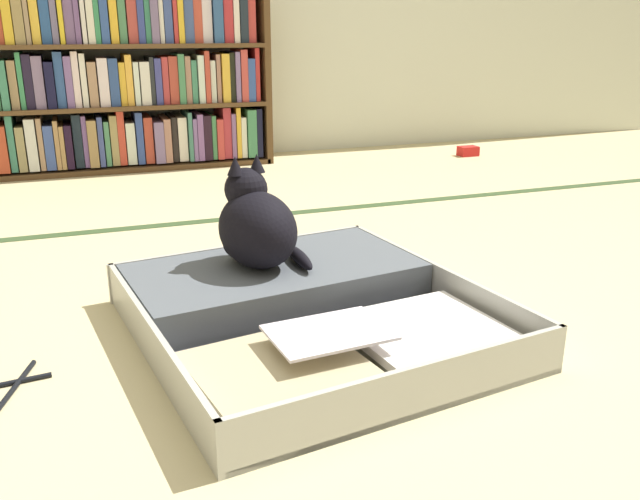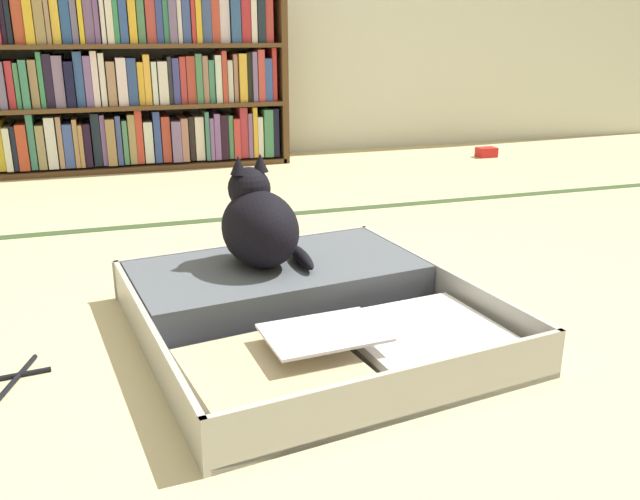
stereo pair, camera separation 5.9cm
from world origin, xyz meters
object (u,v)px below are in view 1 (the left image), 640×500
(open_suitcase, at_px, (298,306))
(black_cat, at_px, (256,226))
(small_red_pouch, at_px, (468,151))
(bookshelf, at_px, (108,79))

(open_suitcase, xyz_separation_m, black_cat, (-0.06, 0.14, 0.16))
(open_suitcase, height_order, small_red_pouch, open_suitcase)
(open_suitcase, xyz_separation_m, small_red_pouch, (1.51, 1.70, -0.02))
(open_suitcase, distance_m, black_cat, 0.22)
(black_cat, xyz_separation_m, small_red_pouch, (1.57, 1.56, -0.18))
(bookshelf, xyz_separation_m, small_red_pouch, (1.79, -0.28, -0.40))
(bookshelf, relative_size, black_cat, 5.63)
(small_red_pouch, bearing_deg, bookshelf, 171.05)
(bookshelf, distance_m, open_suitcase, 2.04)
(bookshelf, height_order, black_cat, bookshelf)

